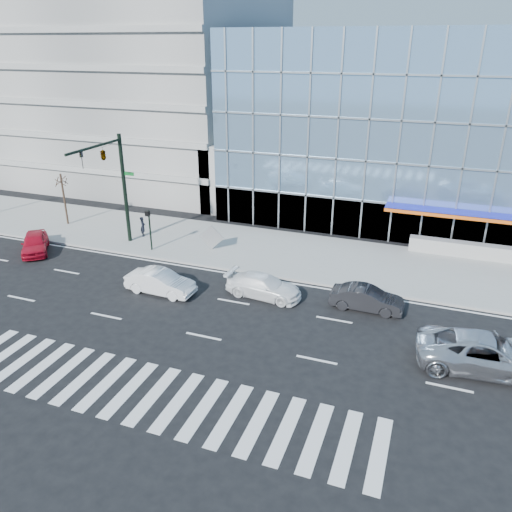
{
  "coord_description": "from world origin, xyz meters",
  "views": [
    {
      "loc": [
        10.19,
        -23.76,
        14.03
      ],
      "look_at": [
        0.31,
        3.0,
        1.76
      ],
      "focal_mm": 35.0,
      "sensor_mm": 36.0,
      "label": 1
    }
  ],
  "objects_px": {
    "street_tree_near": "(61,181)",
    "silver_suv": "(486,353)",
    "ped_signal_post": "(149,224)",
    "white_sedan": "(160,282)",
    "red_sedan": "(35,243)",
    "white_suv": "(264,286)",
    "traffic_signal": "(110,166)",
    "pedestrian": "(143,226)",
    "tilted_panel": "(212,237)",
    "dark_sedan": "(367,299)"
  },
  "relations": [
    {
      "from": "street_tree_near",
      "to": "silver_suv",
      "type": "distance_m",
      "value": 32.97
    },
    {
      "from": "ped_signal_post",
      "to": "white_sedan",
      "type": "relative_size",
      "value": 0.7
    },
    {
      "from": "street_tree_near",
      "to": "red_sedan",
      "type": "xyz_separation_m",
      "value": [
        1.67,
        -5.5,
        -3.07
      ]
    },
    {
      "from": "street_tree_near",
      "to": "white_suv",
      "type": "height_order",
      "value": "street_tree_near"
    },
    {
      "from": "traffic_signal",
      "to": "silver_suv",
      "type": "distance_m",
      "value": 25.85
    },
    {
      "from": "white_sedan",
      "to": "white_suv",
      "type": "bearing_deg",
      "value": -71.77
    },
    {
      "from": "traffic_signal",
      "to": "red_sedan",
      "type": "distance_m",
      "value": 8.04
    },
    {
      "from": "white_sedan",
      "to": "red_sedan",
      "type": "distance_m",
      "value": 12.01
    },
    {
      "from": "red_sedan",
      "to": "pedestrian",
      "type": "distance_m",
      "value": 7.77
    },
    {
      "from": "pedestrian",
      "to": "tilted_panel",
      "type": "relative_size",
      "value": 1.19
    },
    {
      "from": "pedestrian",
      "to": "ped_signal_post",
      "type": "bearing_deg",
      "value": -161.95
    },
    {
      "from": "red_sedan",
      "to": "tilted_panel",
      "type": "height_order",
      "value": "tilted_panel"
    },
    {
      "from": "ped_signal_post",
      "to": "red_sedan",
      "type": "relative_size",
      "value": 0.72
    },
    {
      "from": "traffic_signal",
      "to": "pedestrian",
      "type": "height_order",
      "value": "traffic_signal"
    },
    {
      "from": "street_tree_near",
      "to": "red_sedan",
      "type": "height_order",
      "value": "street_tree_near"
    },
    {
      "from": "silver_suv",
      "to": "street_tree_near",
      "type": "bearing_deg",
      "value": 67.68
    },
    {
      "from": "silver_suv",
      "to": "tilted_panel",
      "type": "distance_m",
      "value": 19.84
    },
    {
      "from": "tilted_panel",
      "to": "ped_signal_post",
      "type": "bearing_deg",
      "value": -166.66
    },
    {
      "from": "white_suv",
      "to": "red_sedan",
      "type": "relative_size",
      "value": 1.1
    },
    {
      "from": "street_tree_near",
      "to": "dark_sedan",
      "type": "xyz_separation_m",
      "value": [
        25.43,
        -5.7,
        -3.1
      ]
    },
    {
      "from": "white_suv",
      "to": "tilted_panel",
      "type": "xyz_separation_m",
      "value": [
        -5.87,
        5.32,
        0.4
      ]
    },
    {
      "from": "traffic_signal",
      "to": "white_suv",
      "type": "distance_m",
      "value": 13.98
    },
    {
      "from": "traffic_signal",
      "to": "dark_sedan",
      "type": "xyz_separation_m",
      "value": [
        18.43,
        -2.77,
        -5.49
      ]
    },
    {
      "from": "ped_signal_post",
      "to": "white_suv",
      "type": "height_order",
      "value": "ped_signal_post"
    },
    {
      "from": "white_suv",
      "to": "white_sedan",
      "type": "bearing_deg",
      "value": 110.58
    },
    {
      "from": "ped_signal_post",
      "to": "silver_suv",
      "type": "distance_m",
      "value": 23.05
    },
    {
      "from": "tilted_panel",
      "to": "silver_suv",
      "type": "bearing_deg",
      "value": -34.63
    },
    {
      "from": "ped_signal_post",
      "to": "pedestrian",
      "type": "xyz_separation_m",
      "value": [
        -2.07,
        2.27,
        -1.22
      ]
    },
    {
      "from": "dark_sedan",
      "to": "red_sedan",
      "type": "bearing_deg",
      "value": 90.03
    },
    {
      "from": "red_sedan",
      "to": "pedestrian",
      "type": "relative_size",
      "value": 2.71
    },
    {
      "from": "ped_signal_post",
      "to": "silver_suv",
      "type": "height_order",
      "value": "ped_signal_post"
    },
    {
      "from": "traffic_signal",
      "to": "white_sedan",
      "type": "distance_m",
      "value": 9.82
    },
    {
      "from": "silver_suv",
      "to": "white_suv",
      "type": "bearing_deg",
      "value": 69.17
    },
    {
      "from": "traffic_signal",
      "to": "white_suv",
      "type": "relative_size",
      "value": 1.74
    },
    {
      "from": "traffic_signal",
      "to": "ped_signal_post",
      "type": "distance_m",
      "value": 4.75
    },
    {
      "from": "ped_signal_post",
      "to": "tilted_panel",
      "type": "height_order",
      "value": "ped_signal_post"
    },
    {
      "from": "ped_signal_post",
      "to": "white_suv",
      "type": "xyz_separation_m",
      "value": [
        9.93,
        -3.66,
        -1.47
      ]
    },
    {
      "from": "traffic_signal",
      "to": "street_tree_near",
      "type": "distance_m",
      "value": 7.96
    },
    {
      "from": "traffic_signal",
      "to": "pedestrian",
      "type": "bearing_deg",
      "value": 80.83
    },
    {
      "from": "dark_sedan",
      "to": "ped_signal_post",
      "type": "bearing_deg",
      "value": 79.36
    },
    {
      "from": "white_sedan",
      "to": "red_sedan",
      "type": "relative_size",
      "value": 1.03
    },
    {
      "from": "traffic_signal",
      "to": "tilted_panel",
      "type": "distance_m",
      "value": 8.55
    },
    {
      "from": "tilted_panel",
      "to": "white_sedan",
      "type": "bearing_deg",
      "value": -99.93
    },
    {
      "from": "white_sedan",
      "to": "ped_signal_post",
      "type": "bearing_deg",
      "value": 38.14
    },
    {
      "from": "dark_sedan",
      "to": "white_sedan",
      "type": "bearing_deg",
      "value": 101.17
    },
    {
      "from": "white_sedan",
      "to": "traffic_signal",
      "type": "bearing_deg",
      "value": 54.07
    },
    {
      "from": "silver_suv",
      "to": "tilted_panel",
      "type": "bearing_deg",
      "value": 58.78
    },
    {
      "from": "white_suv",
      "to": "dark_sedan",
      "type": "bearing_deg",
      "value": -80.63
    },
    {
      "from": "ped_signal_post",
      "to": "pedestrian",
      "type": "height_order",
      "value": "ped_signal_post"
    },
    {
      "from": "ped_signal_post",
      "to": "red_sedan",
      "type": "xyz_separation_m",
      "value": [
        -7.83,
        -2.94,
        -1.43
      ]
    }
  ]
}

